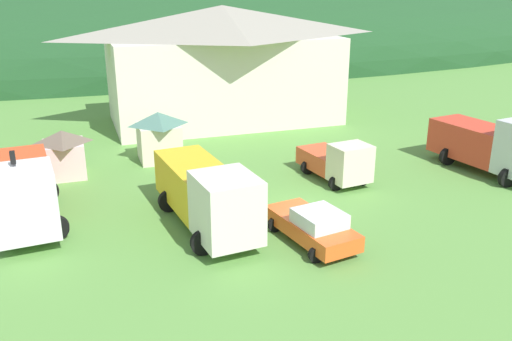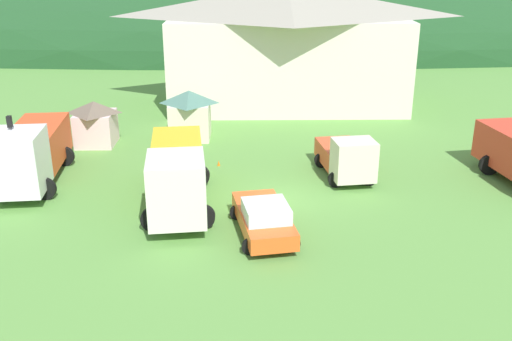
{
  "view_description": "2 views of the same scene",
  "coord_description": "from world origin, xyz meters",
  "px_view_note": "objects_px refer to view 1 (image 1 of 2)",
  "views": [
    {
      "loc": [
        -10.28,
        -23.23,
        10.91
      ],
      "look_at": [
        -1.61,
        1.97,
        1.56
      ],
      "focal_mm": 38.05,
      "sensor_mm": 36.0,
      "label": 1
    },
    {
      "loc": [
        -1.63,
        -26.13,
        11.52
      ],
      "look_at": [
        -1.22,
        0.35,
        1.43
      ],
      "focal_mm": 40.89,
      "sensor_mm": 36.0,
      "label": 2
    }
  ],
  "objects_px": {
    "depot_building": "(223,63)",
    "traffic_light_west": "(17,187)",
    "play_shed_cream": "(159,136)",
    "traffic_cone_near_pickup": "(212,183)",
    "tow_truck_silver": "(494,144)",
    "heavy_rig_striped": "(207,193)",
    "service_pickup_orange": "(313,226)",
    "play_shed_pink": "(64,153)",
    "heavy_rig_white": "(24,189)",
    "light_truck_cream": "(338,161)"
  },
  "relations": [
    {
      "from": "light_truck_cream",
      "to": "service_pickup_orange",
      "type": "distance_m",
      "value": 8.1
    },
    {
      "from": "traffic_light_west",
      "to": "depot_building",
      "type": "bearing_deg",
      "value": 51.7
    },
    {
      "from": "depot_building",
      "to": "heavy_rig_striped",
      "type": "height_order",
      "value": "depot_building"
    },
    {
      "from": "depot_building",
      "to": "traffic_light_west",
      "type": "distance_m",
      "value": 23.27
    },
    {
      "from": "play_shed_cream",
      "to": "traffic_cone_near_pickup",
      "type": "bearing_deg",
      "value": -68.51
    },
    {
      "from": "play_shed_cream",
      "to": "light_truck_cream",
      "type": "distance_m",
      "value": 11.53
    },
    {
      "from": "play_shed_pink",
      "to": "light_truck_cream",
      "type": "height_order",
      "value": "play_shed_pink"
    },
    {
      "from": "heavy_rig_white",
      "to": "heavy_rig_striped",
      "type": "bearing_deg",
      "value": 63.22
    },
    {
      "from": "depot_building",
      "to": "service_pickup_orange",
      "type": "height_order",
      "value": "depot_building"
    },
    {
      "from": "depot_building",
      "to": "heavy_rig_striped",
      "type": "xyz_separation_m",
      "value": [
        -6.35,
        -19.66,
        -2.95
      ]
    },
    {
      "from": "play_shed_pink",
      "to": "heavy_rig_white",
      "type": "distance_m",
      "value": 6.81
    },
    {
      "from": "depot_building",
      "to": "heavy_rig_white",
      "type": "relative_size",
      "value": 2.31
    },
    {
      "from": "play_shed_pink",
      "to": "play_shed_cream",
      "type": "bearing_deg",
      "value": 11.95
    },
    {
      "from": "play_shed_pink",
      "to": "heavy_rig_white",
      "type": "height_order",
      "value": "heavy_rig_white"
    },
    {
      "from": "depot_building",
      "to": "service_pickup_orange",
      "type": "xyz_separation_m",
      "value": [
        -2.38,
        -22.62,
        -3.87
      ]
    },
    {
      "from": "depot_building",
      "to": "traffic_light_west",
      "type": "height_order",
      "value": "depot_building"
    },
    {
      "from": "heavy_rig_white",
      "to": "tow_truck_silver",
      "type": "xyz_separation_m",
      "value": [
        25.83,
        -1.16,
        0.02
      ]
    },
    {
      "from": "light_truck_cream",
      "to": "traffic_cone_near_pickup",
      "type": "distance_m",
      "value": 7.29
    },
    {
      "from": "play_shed_cream",
      "to": "heavy_rig_striped",
      "type": "height_order",
      "value": "heavy_rig_striped"
    },
    {
      "from": "play_shed_cream",
      "to": "light_truck_cream",
      "type": "relative_size",
      "value": 0.61
    },
    {
      "from": "play_shed_pink",
      "to": "traffic_cone_near_pickup",
      "type": "xyz_separation_m",
      "value": [
        7.82,
        -4.01,
        -1.43
      ]
    },
    {
      "from": "service_pickup_orange",
      "to": "play_shed_cream",
      "type": "bearing_deg",
      "value": -172.45
    },
    {
      "from": "traffic_light_west",
      "to": "traffic_cone_near_pickup",
      "type": "distance_m",
      "value": 10.84
    },
    {
      "from": "heavy_rig_striped",
      "to": "traffic_light_west",
      "type": "relative_size",
      "value": 2.07
    },
    {
      "from": "tow_truck_silver",
      "to": "traffic_cone_near_pickup",
      "type": "distance_m",
      "value": 16.78
    },
    {
      "from": "play_shed_cream",
      "to": "service_pickup_orange",
      "type": "height_order",
      "value": "play_shed_cream"
    },
    {
      "from": "service_pickup_orange",
      "to": "traffic_cone_near_pickup",
      "type": "height_order",
      "value": "service_pickup_orange"
    },
    {
      "from": "light_truck_cream",
      "to": "tow_truck_silver",
      "type": "height_order",
      "value": "tow_truck_silver"
    },
    {
      "from": "play_shed_cream",
      "to": "traffic_light_west",
      "type": "xyz_separation_m",
      "value": [
        -7.61,
        -9.44,
        0.92
      ]
    },
    {
      "from": "service_pickup_orange",
      "to": "tow_truck_silver",
      "type": "bearing_deg",
      "value": 99.5
    },
    {
      "from": "heavy_rig_white",
      "to": "service_pickup_orange",
      "type": "bearing_deg",
      "value": 57.68
    },
    {
      "from": "play_shed_cream",
      "to": "heavy_rig_striped",
      "type": "bearing_deg",
      "value": -87.89
    },
    {
      "from": "service_pickup_orange",
      "to": "traffic_light_west",
      "type": "xyz_separation_m",
      "value": [
        -11.98,
        4.44,
        1.71
      ]
    },
    {
      "from": "heavy_rig_striped",
      "to": "service_pickup_orange",
      "type": "relative_size",
      "value": 1.67
    },
    {
      "from": "heavy_rig_white",
      "to": "light_truck_cream",
      "type": "height_order",
      "value": "heavy_rig_white"
    },
    {
      "from": "traffic_light_west",
      "to": "light_truck_cream",
      "type": "bearing_deg",
      "value": 7.62
    },
    {
      "from": "depot_building",
      "to": "play_shed_cream",
      "type": "height_order",
      "value": "depot_building"
    },
    {
      "from": "heavy_rig_striped",
      "to": "light_truck_cream",
      "type": "distance_m",
      "value": 9.35
    },
    {
      "from": "light_truck_cream",
      "to": "traffic_light_west",
      "type": "distance_m",
      "value": 16.78
    },
    {
      "from": "traffic_light_west",
      "to": "traffic_cone_near_pickup",
      "type": "bearing_deg",
      "value": 23.52
    },
    {
      "from": "depot_building",
      "to": "play_shed_pink",
      "type": "bearing_deg",
      "value": -141.47
    },
    {
      "from": "depot_building",
      "to": "play_shed_pink",
      "type": "xyz_separation_m",
      "value": [
        -12.52,
        -9.97,
        -3.28
      ]
    },
    {
      "from": "tow_truck_silver",
      "to": "service_pickup_orange",
      "type": "relative_size",
      "value": 1.47
    },
    {
      "from": "traffic_cone_near_pickup",
      "to": "play_shed_pink",
      "type": "bearing_deg",
      "value": 152.86
    },
    {
      "from": "play_shed_cream",
      "to": "tow_truck_silver",
      "type": "xyz_separation_m",
      "value": [
        18.32,
        -8.95,
        0.19
      ]
    },
    {
      "from": "heavy_rig_white",
      "to": "heavy_rig_striped",
      "type": "distance_m",
      "value": 8.51
    },
    {
      "from": "heavy_rig_white",
      "to": "tow_truck_silver",
      "type": "bearing_deg",
      "value": 82.21
    },
    {
      "from": "play_shed_cream",
      "to": "heavy_rig_striped",
      "type": "xyz_separation_m",
      "value": [
        0.4,
        -10.92,
        0.13
      ]
    },
    {
      "from": "traffic_light_west",
      "to": "heavy_rig_striped",
      "type": "bearing_deg",
      "value": -10.48
    },
    {
      "from": "heavy_rig_white",
      "to": "light_truck_cream",
      "type": "relative_size",
      "value": 1.59
    }
  ]
}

